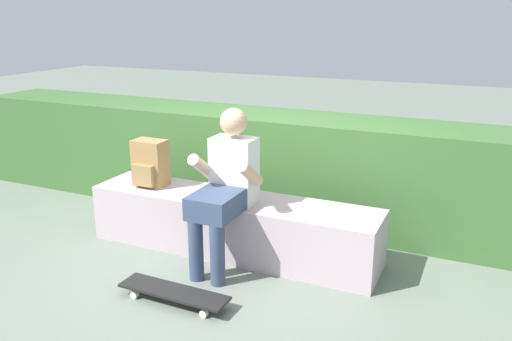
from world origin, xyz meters
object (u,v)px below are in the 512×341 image
(person_skater, at_px, (226,184))
(backpack_on_bench, at_px, (150,164))
(bench_main, at_px, (232,225))
(skateboard_near_person, at_px, (174,292))

(person_skater, xyz_separation_m, backpack_on_bench, (-0.85, 0.22, -0.00))
(bench_main, xyz_separation_m, skateboard_near_person, (0.00, -0.89, -0.16))
(skateboard_near_person, xyz_separation_m, backpack_on_bench, (-0.78, 0.88, 0.59))
(bench_main, relative_size, skateboard_near_person, 3.03)
(person_skater, relative_size, backpack_on_bench, 3.06)
(bench_main, height_order, backpack_on_bench, backpack_on_bench)
(bench_main, distance_m, skateboard_near_person, 0.90)
(person_skater, distance_m, backpack_on_bench, 0.87)
(person_skater, bearing_deg, backpack_on_bench, 165.72)
(person_skater, bearing_deg, skateboard_near_person, -95.45)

